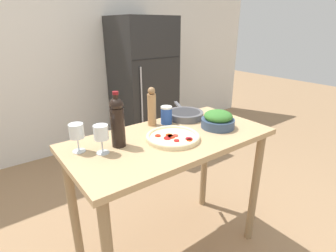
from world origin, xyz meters
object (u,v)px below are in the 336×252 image
Objects in this scene: refrigerator at (143,84)px; wine_glass_near at (101,134)px; wine_bottle at (117,121)px; salad_bowl at (218,120)px; homemade_pizza at (173,137)px; cast_iron_skillet at (185,114)px; wine_glass_far at (77,133)px; pepper_mill at (152,107)px; salt_canister at (166,115)px.

refrigerator is 2.18m from wine_glass_near.
wine_bottle is 1.42× the size of salad_bowl.
homemade_pizza is at bearing -11.73° from wine_glass_near.
salad_bowl reaches higher than cast_iron_skillet.
wine_glass_far is 0.60× the size of pepper_mill.
salad_bowl is 0.29m from cast_iron_skillet.
salad_bowl is (0.66, -0.14, -0.10)m from wine_bottle.
wine_bottle is 1.19× the size of pepper_mill.
wine_glass_near is 1.28× the size of salt_canister.
wine_glass_near is 0.49m from pepper_mill.
wine_glass_far is at bearing -169.92° from pepper_mill.
pepper_mill is at bearing 158.66° from salt_canister.
pepper_mill is (0.34, 0.16, -0.02)m from wine_bottle.
refrigerator reaches higher than wine_glass_far.
wine_glass_near is at bearing -164.97° from wine_bottle.
salt_canister is at bearing -175.18° from cast_iron_skillet.
wine_glass_near is 0.14m from wine_glass_far.
homemade_pizza is at bearing -118.42° from salt_canister.
wine_bottle is 0.37m from pepper_mill.
homemade_pizza is at bearing 176.00° from salad_bowl.
wine_glass_far reaches higher than salt_canister.
salt_canister is at bearing 131.04° from salad_bowl.
wine_bottle is 0.22m from wine_glass_far.
wine_glass_far is at bearing 160.42° from homemade_pizza.
refrigerator is at bearing 54.49° from wine_bottle.
wine_bottle is at bearing -154.22° from pepper_mill.
pepper_mill is at bearing 137.12° from salad_bowl.
refrigerator is 5.30× the size of wine_bottle.
refrigerator is 1.66m from cast_iron_skillet.
salt_canister is at bearing -116.33° from refrigerator.
wine_bottle is at bearing -125.51° from refrigerator.
wine_bottle is at bearing -167.11° from cast_iron_skillet.
salad_bowl is 1.78× the size of salt_canister.
homemade_pizza is (-0.91, -1.81, 0.11)m from refrigerator.
salt_canister is (0.10, -0.04, -0.07)m from pepper_mill.
wine_glass_near is 0.39× the size of cast_iron_skillet.
wine_glass_near reaches higher than salt_canister.
refrigerator reaches higher than cast_iron_skillet.
refrigerator reaches higher than wine_bottle.
homemade_pizza is 2.62× the size of salt_canister.
wine_bottle is 0.12m from wine_glass_near.
wine_glass_near is at bearing -164.06° from salt_canister.
wine_glass_far is 0.55m from homemade_pizza.
homemade_pizza is at bearing -97.27° from pepper_mill.
refrigerator is 2.09m from wine_bottle.
homemade_pizza is at bearing -140.68° from cast_iron_skillet.
refrigerator is at bearing 52.52° from wine_glass_near.
salt_canister is at bearing 61.58° from homemade_pizza.
wine_glass_near is at bearing -127.48° from refrigerator.
refrigerator is 1.75m from salt_canister.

